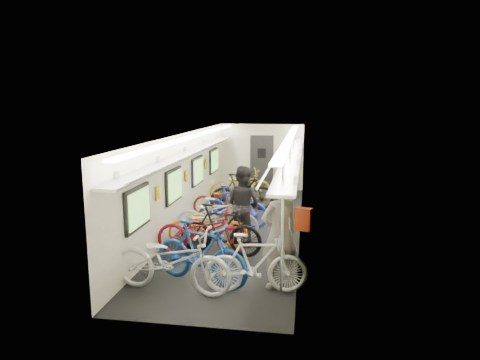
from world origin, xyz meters
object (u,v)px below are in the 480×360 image
(backpack, at_px, (304,219))
(bicycle_0, at_px, (172,260))
(bicycle_1, at_px, (200,253))
(passenger_near, at_px, (280,234))
(passenger_mid, at_px, (243,205))

(backpack, bearing_deg, bicycle_0, -150.99)
(bicycle_1, bearing_deg, backpack, -73.01)
(passenger_near, distance_m, passenger_mid, 2.47)
(bicycle_1, relative_size, passenger_mid, 1.06)
(bicycle_0, xyz_separation_m, passenger_mid, (0.80, 2.73, 0.34))
(passenger_mid, bearing_deg, passenger_near, 138.83)
(bicycle_1, xyz_separation_m, passenger_near, (1.39, 0.05, 0.40))
(bicycle_0, bearing_deg, bicycle_1, -35.52)
(passenger_mid, xyz_separation_m, backpack, (1.38, -2.40, 0.38))
(bicycle_0, distance_m, passenger_mid, 2.86)
(bicycle_0, relative_size, passenger_near, 1.10)
(passenger_near, relative_size, backpack, 5.11)
(bicycle_0, bearing_deg, passenger_mid, -8.38)
(bicycle_1, height_order, passenger_near, passenger_near)
(backpack, bearing_deg, bicycle_1, -162.25)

